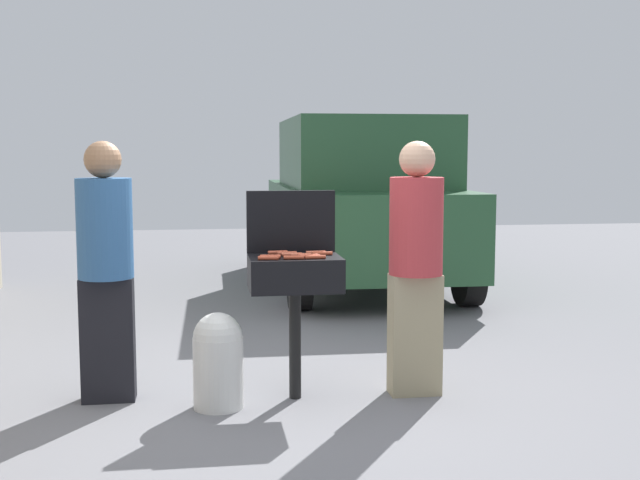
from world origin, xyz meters
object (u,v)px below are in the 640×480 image
object	(u,v)px
hot_dog_2	(278,252)
hot_dog_1	(316,253)
hot_dog_7	(287,253)
hot_dog_8	(270,257)
hot_dog_4	(310,256)
hot_dog_11	(301,255)
hot_dog_3	(270,257)
hot_dog_10	(308,256)
bbq_grill	(295,278)
parked_minivan	(360,202)
person_right	(416,259)
hot_dog_12	(268,258)
person_left	(106,262)
hot_dog_5	(315,257)
hot_dog_6	(323,253)
hot_dog_0	(292,254)
propane_tank	(218,358)
hot_dog_9	(294,258)

from	to	relation	value
hot_dog_2	hot_dog_1	bearing A→B (deg)	-10.42
hot_dog_7	hot_dog_8	size ratio (longest dim) A/B	1.00
hot_dog_4	hot_dog_11	xyz separation A→B (m)	(-0.05, 0.06, 0.00)
hot_dog_3	hot_dog_10	size ratio (longest dim) A/B	1.00
bbq_grill	parked_minivan	size ratio (longest dim) A/B	0.21
hot_dog_3	hot_dog_4	world-z (taller)	same
hot_dog_4	person_right	size ratio (longest dim) A/B	0.08
hot_dog_7	hot_dog_12	distance (m)	0.26
hot_dog_10	hot_dog_11	xyz separation A→B (m)	(-0.04, 0.03, 0.00)
hot_dog_1	person_left	size ratio (longest dim) A/B	0.08
hot_dog_8	person_left	xyz separation A→B (m)	(-1.05, 0.25, -0.04)
bbq_grill	hot_dog_3	size ratio (longest dim) A/B	7.31
hot_dog_5	hot_dog_6	world-z (taller)	same
hot_dog_0	hot_dog_5	xyz separation A→B (m)	(0.14, -0.15, 0.00)
hot_dog_1	hot_dog_2	bearing A→B (deg)	169.58
hot_dog_2	hot_dog_3	bearing A→B (deg)	-108.07
hot_dog_8	parked_minivan	bearing A→B (deg)	71.82
bbq_grill	hot_dog_3	xyz separation A→B (m)	(-0.17, -0.08, 0.16)
bbq_grill	hot_dog_5	xyz separation A→B (m)	(0.12, -0.15, 0.16)
propane_tank	hot_dog_4	bearing A→B (deg)	2.59
hot_dog_10	hot_dog_12	world-z (taller)	same
hot_dog_6	hot_dog_0	bearing A→B (deg)	-173.82
hot_dog_5	person_right	size ratio (longest dim) A/B	0.08
hot_dog_5	hot_dog_7	bearing A→B (deg)	126.25
hot_dog_6	person_right	world-z (taller)	person_right
hot_dog_1	hot_dog_3	world-z (taller)	same
hot_dog_2	hot_dog_8	bearing A→B (deg)	-107.15
hot_dog_5	person_left	xyz separation A→B (m)	(-1.33, 0.28, -0.04)
hot_dog_11	parked_minivan	size ratio (longest dim) A/B	0.03
hot_dog_2	hot_dog_3	world-z (taller)	same
hot_dog_8	propane_tank	world-z (taller)	hot_dog_8
hot_dog_8	propane_tank	size ratio (longest dim) A/B	0.21
hot_dog_7	hot_dog_5	bearing A→B (deg)	-53.75
hot_dog_5	hot_dog_3	bearing A→B (deg)	166.58
bbq_grill	hot_dog_2	world-z (taller)	hot_dog_2
hot_dog_12	person_left	world-z (taller)	person_left
hot_dog_2	parked_minivan	bearing A→B (deg)	71.77
hot_dog_5	parked_minivan	world-z (taller)	parked_minivan
hot_dog_1	hot_dog_10	bearing A→B (deg)	-116.96
hot_dog_8	parked_minivan	xyz separation A→B (m)	(1.49, 4.53, 0.06)
bbq_grill	hot_dog_7	xyz separation A→B (m)	(-0.04, 0.07, 0.16)
hot_dog_2	hot_dog_6	bearing A→B (deg)	-18.66
hot_dog_1	parked_minivan	bearing A→B (deg)	74.98
hot_dog_2	hot_dog_7	distance (m)	0.08
hot_dog_1	hot_dog_11	distance (m)	0.16
hot_dog_10	person_left	world-z (taller)	person_left
hot_dog_9	propane_tank	world-z (taller)	hot_dog_9
hot_dog_8	hot_dog_11	size ratio (longest dim) A/B	1.00
hot_dog_0	hot_dog_5	size ratio (longest dim) A/B	1.00
propane_tank	hot_dog_7	bearing A→B (deg)	23.03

